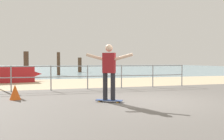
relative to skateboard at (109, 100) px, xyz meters
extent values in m
cube|color=#605B56|center=(1.32, -1.10, -0.07)|extent=(24.00, 10.00, 0.04)
cube|color=tan|center=(1.32, 6.90, -0.07)|extent=(24.00, 6.00, 0.04)
cube|color=#75939E|center=(1.32, 34.90, -0.07)|extent=(72.00, 50.00, 0.04)
cylinder|color=gray|center=(-3.03, 3.50, 0.46)|extent=(0.05, 0.05, 1.05)
cylinder|color=gray|center=(-1.49, 3.50, 0.46)|extent=(0.05, 0.05, 1.05)
cylinder|color=gray|center=(0.04, 3.50, 0.46)|extent=(0.05, 0.05, 1.05)
cylinder|color=gray|center=(1.58, 3.50, 0.46)|extent=(0.05, 0.05, 1.05)
cylinder|color=gray|center=(3.11, 3.50, 0.46)|extent=(0.05, 0.05, 1.05)
cylinder|color=gray|center=(4.65, 3.50, 0.46)|extent=(0.05, 0.05, 1.05)
cylinder|color=gray|center=(-1.49, 3.50, 0.95)|extent=(12.28, 0.04, 0.04)
cylinder|color=gray|center=(-1.49, 3.50, 0.51)|extent=(12.28, 0.04, 0.04)
cone|color=#B21E23|center=(-2.28, 8.64, 0.38)|extent=(1.22, 0.94, 0.77)
cube|color=#334C8C|center=(0.00, 0.00, 0.00)|extent=(0.78, 0.60, 0.02)
cylinder|color=orange|center=(-0.28, 0.09, -0.04)|extent=(0.07, 0.06, 0.06)
cylinder|color=orange|center=(-0.19, 0.22, -0.04)|extent=(0.07, 0.06, 0.06)
cylinder|color=orange|center=(0.19, -0.22, -0.04)|extent=(0.07, 0.06, 0.06)
cylinder|color=orange|center=(0.28, -0.09, -0.04)|extent=(0.07, 0.06, 0.06)
cylinder|color=#26262B|center=(-0.10, 0.07, 0.42)|extent=(0.14, 0.14, 0.80)
cylinder|color=#26262B|center=(0.10, -0.07, 0.42)|extent=(0.14, 0.14, 0.80)
cube|color=maroon|center=(0.00, 0.00, 1.12)|extent=(0.41, 0.36, 0.60)
sphere|color=beige|center=(0.00, 0.00, 1.56)|extent=(0.22, 0.22, 0.22)
cylinder|color=beige|center=(-0.37, 0.24, 1.30)|extent=(0.51, 0.38, 0.23)
cylinder|color=beige|center=(0.37, -0.24, 1.30)|extent=(0.51, 0.38, 0.23)
cylinder|color=#513826|center=(-2.84, 14.24, 0.93)|extent=(0.40, 0.40, 1.99)
cylinder|color=#513826|center=(-0.25, 14.87, 0.92)|extent=(0.28, 0.28, 1.97)
cylinder|color=#513826|center=(2.35, 19.56, 0.72)|extent=(0.39, 0.39, 1.58)
cylinder|color=#513826|center=(4.95, 16.24, 0.89)|extent=(0.24, 0.24, 1.91)
cone|color=#E55919|center=(-2.72, 1.28, 0.18)|extent=(0.36, 0.36, 0.50)
camera|label=1|loc=(-2.07, -7.25, 1.19)|focal=40.84mm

